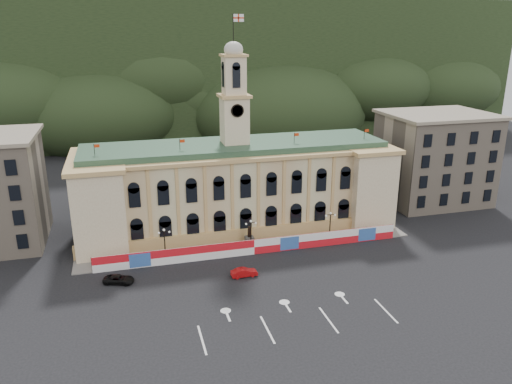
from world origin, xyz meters
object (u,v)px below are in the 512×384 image
object	(u,v)px
statue	(249,240)
red_sedan	(244,272)
lamp_center	(251,232)
black_suv	(119,279)

from	to	relation	value
statue	red_sedan	world-z (taller)	statue
lamp_center	red_sedan	xyz separation A→B (m)	(-3.41, -9.00, -2.43)
statue	lamp_center	xyz separation A→B (m)	(0.00, -1.00, 1.89)
statue	lamp_center	size ratio (longest dim) A/B	0.72
statue	black_suv	bearing A→B (deg)	-161.13
red_sedan	statue	bearing A→B (deg)	-20.66
red_sedan	black_suv	world-z (taller)	red_sedan
lamp_center	red_sedan	distance (m)	9.93
black_suv	statue	bearing A→B (deg)	-51.63
red_sedan	black_suv	bearing A→B (deg)	79.37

